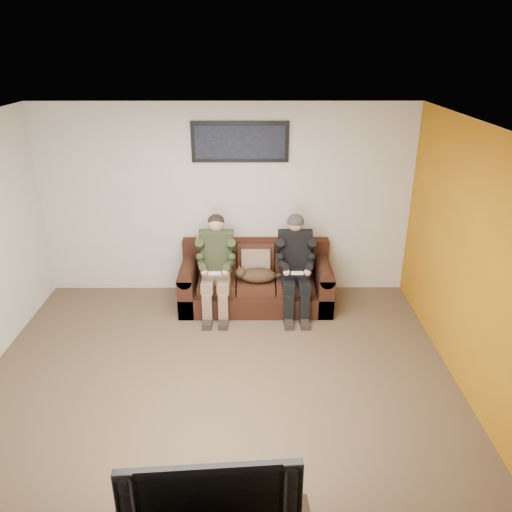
{
  "coord_description": "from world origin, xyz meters",
  "views": [
    {
      "loc": [
        0.37,
        -4.2,
        3.28
      ],
      "look_at": [
        0.4,
        1.2,
        0.95
      ],
      "focal_mm": 35.0,
      "sensor_mm": 36.0,
      "label": 1
    }
  ],
  "objects_px": {
    "sofa": "(256,282)",
    "person_left": "(216,260)",
    "framed_poster": "(240,142)",
    "person_right": "(295,260)",
    "cat": "(256,275)",
    "television": "(211,491)"
  },
  "relations": [
    {
      "from": "sofa",
      "to": "framed_poster",
      "type": "distance_m",
      "value": 1.85
    },
    {
      "from": "person_right",
      "to": "television",
      "type": "xyz_separation_m",
      "value": [
        -0.8,
        -3.61,
        0.03
      ]
    },
    {
      "from": "framed_poster",
      "to": "person_right",
      "type": "bearing_deg",
      "value": -38.29
    },
    {
      "from": "person_right",
      "to": "cat",
      "type": "distance_m",
      "value": 0.54
    },
    {
      "from": "person_left",
      "to": "cat",
      "type": "xyz_separation_m",
      "value": [
        0.52,
        -0.03,
        -0.2
      ]
    },
    {
      "from": "sofa",
      "to": "television",
      "type": "bearing_deg",
      "value": -94.45
    },
    {
      "from": "person_left",
      "to": "person_right",
      "type": "relative_size",
      "value": 0.99
    },
    {
      "from": "sofa",
      "to": "person_left",
      "type": "distance_m",
      "value": 0.66
    },
    {
      "from": "person_left",
      "to": "framed_poster",
      "type": "bearing_deg",
      "value": 61.12
    },
    {
      "from": "person_left",
      "to": "person_right",
      "type": "bearing_deg",
      "value": 0.02
    },
    {
      "from": "sofa",
      "to": "television",
      "type": "height_order",
      "value": "television"
    },
    {
      "from": "television",
      "to": "framed_poster",
      "type": "bearing_deg",
      "value": 84.55
    },
    {
      "from": "cat",
      "to": "framed_poster",
      "type": "bearing_deg",
      "value": 109.26
    },
    {
      "from": "person_right",
      "to": "television",
      "type": "relative_size",
      "value": 1.15
    },
    {
      "from": "sofa",
      "to": "television",
      "type": "xyz_separation_m",
      "value": [
        -0.29,
        -3.77,
        0.42
      ]
    },
    {
      "from": "cat",
      "to": "framed_poster",
      "type": "xyz_separation_m",
      "value": [
        -0.21,
        0.59,
        1.6
      ]
    },
    {
      "from": "person_left",
      "to": "framed_poster",
      "type": "relative_size",
      "value": 1.0
    },
    {
      "from": "person_right",
      "to": "framed_poster",
      "type": "height_order",
      "value": "framed_poster"
    },
    {
      "from": "person_right",
      "to": "cat",
      "type": "relative_size",
      "value": 1.91
    },
    {
      "from": "person_right",
      "to": "television",
      "type": "distance_m",
      "value": 3.69
    },
    {
      "from": "cat",
      "to": "television",
      "type": "bearing_deg",
      "value": -94.79
    },
    {
      "from": "person_left",
      "to": "cat",
      "type": "distance_m",
      "value": 0.55
    }
  ]
}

